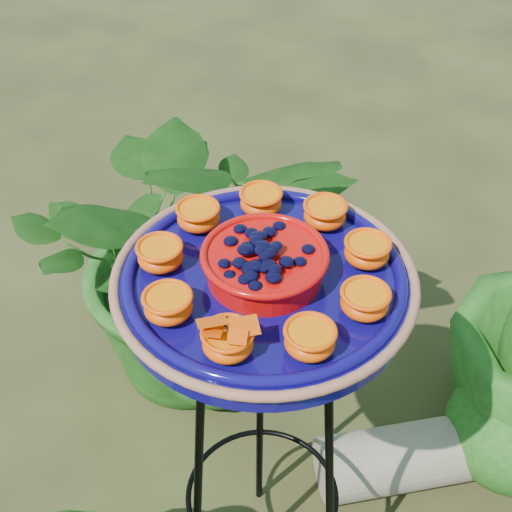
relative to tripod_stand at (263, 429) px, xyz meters
name	(u,v)px	position (x,y,z in m)	size (l,w,h in m)	color
tripod_stand	(263,429)	(0.00, 0.00, 0.00)	(0.42, 0.42, 0.98)	black
feeder_dish	(264,277)	(0.00, 0.00, 0.43)	(0.59, 0.59, 0.12)	#0C0755
driftwood_log	(418,455)	(0.38, 0.35, -0.50)	(0.19, 0.19, 0.56)	gray
shrub_back_left	(193,247)	(-0.34, 0.65, -0.11)	(0.88, 0.76, 0.98)	#194412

